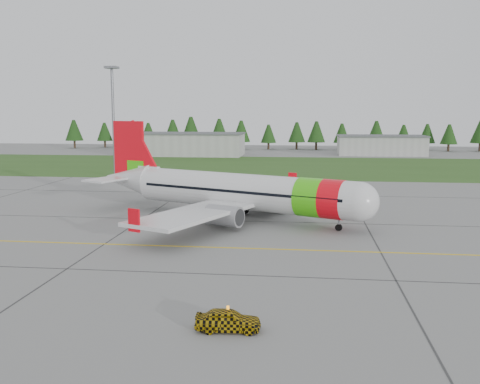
# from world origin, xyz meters

# --- Properties ---
(ground) EXTENTS (320.00, 320.00, 0.00)m
(ground) POSITION_xyz_m (0.00, 0.00, 0.00)
(ground) COLOR gray
(ground) RESTS_ON ground
(aircraft) EXTENTS (34.41, 32.66, 10.99)m
(aircraft) POSITION_xyz_m (-4.36, 21.26, 3.17)
(aircraft) COLOR silver
(aircraft) RESTS_ON ground
(follow_me_car) EXTENTS (1.34, 1.55, 3.68)m
(follow_me_car) POSITION_xyz_m (-0.86, -10.25, 1.84)
(follow_me_car) COLOR gold
(follow_me_car) RESTS_ON ground
(service_van) EXTENTS (1.54, 1.47, 4.05)m
(service_van) POSITION_xyz_m (-18.61, 54.74, 2.03)
(service_van) COLOR silver
(service_van) RESTS_ON ground
(grass_strip) EXTENTS (320.00, 50.00, 0.03)m
(grass_strip) POSITION_xyz_m (0.00, 82.00, 0.01)
(grass_strip) COLOR #30561E
(grass_strip) RESTS_ON ground
(taxi_guideline) EXTENTS (120.00, 0.25, 0.02)m
(taxi_guideline) POSITION_xyz_m (0.00, 8.00, 0.01)
(taxi_guideline) COLOR gold
(taxi_guideline) RESTS_ON ground
(hangar_west) EXTENTS (32.00, 14.00, 6.00)m
(hangar_west) POSITION_xyz_m (-30.00, 110.00, 3.00)
(hangar_west) COLOR #A8A8A3
(hangar_west) RESTS_ON ground
(hangar_east) EXTENTS (24.00, 12.00, 5.20)m
(hangar_east) POSITION_xyz_m (25.00, 118.00, 2.60)
(hangar_east) COLOR #A8A8A3
(hangar_east) RESTS_ON ground
(floodlight_mast) EXTENTS (0.50, 0.50, 20.00)m
(floodlight_mast) POSITION_xyz_m (-32.00, 58.00, 10.00)
(floodlight_mast) COLOR slate
(floodlight_mast) RESTS_ON ground
(treeline) EXTENTS (160.00, 8.00, 10.00)m
(treeline) POSITION_xyz_m (0.00, 138.00, 5.00)
(treeline) COLOR #1C3F14
(treeline) RESTS_ON ground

